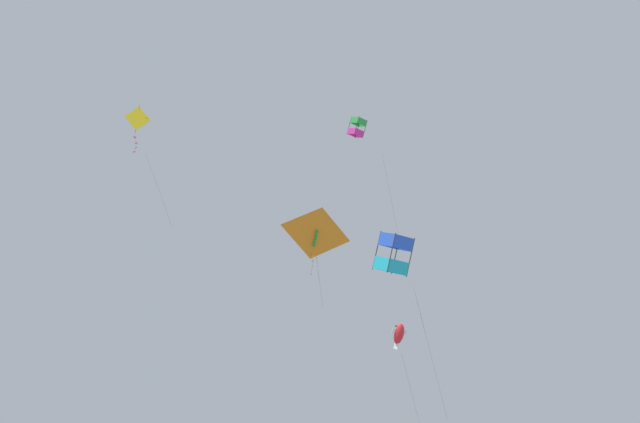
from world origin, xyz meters
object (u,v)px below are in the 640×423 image
(kite_diamond_upper_right, at_px, (138,120))
(kite_fish_near_right, at_px, (399,334))
(kite_box_near_left, at_px, (358,129))
(kite_box_far_centre, at_px, (394,254))
(kite_delta_mid_left, at_px, (315,234))

(kite_diamond_upper_right, relative_size, kite_fish_near_right, 0.92)
(kite_diamond_upper_right, distance_m, kite_fish_near_right, 19.59)
(kite_box_near_left, bearing_deg, kite_fish_near_right, 4.36)
(kite_box_near_left, bearing_deg, kite_box_far_centre, -118.33)
(kite_diamond_upper_right, distance_m, kite_box_far_centre, 16.79)
(kite_diamond_upper_right, relative_size, kite_delta_mid_left, 1.41)
(kite_fish_near_right, relative_size, kite_box_far_centre, 0.87)
(kite_fish_near_right, relative_size, kite_box_near_left, 0.91)
(kite_box_far_centre, bearing_deg, kite_delta_mid_left, 92.79)
(kite_fish_near_right, height_order, kite_box_near_left, kite_box_near_left)
(kite_diamond_upper_right, xyz_separation_m, kite_box_near_left, (7.29, -11.18, 1.63))
(kite_fish_near_right, distance_m, kite_box_far_centre, 8.40)
(kite_fish_near_right, xyz_separation_m, kite_box_near_left, (-2.90, 1.53, 12.52))
(kite_diamond_upper_right, distance_m, kite_delta_mid_left, 12.09)
(kite_box_far_centre, bearing_deg, kite_diamond_upper_right, 137.90)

